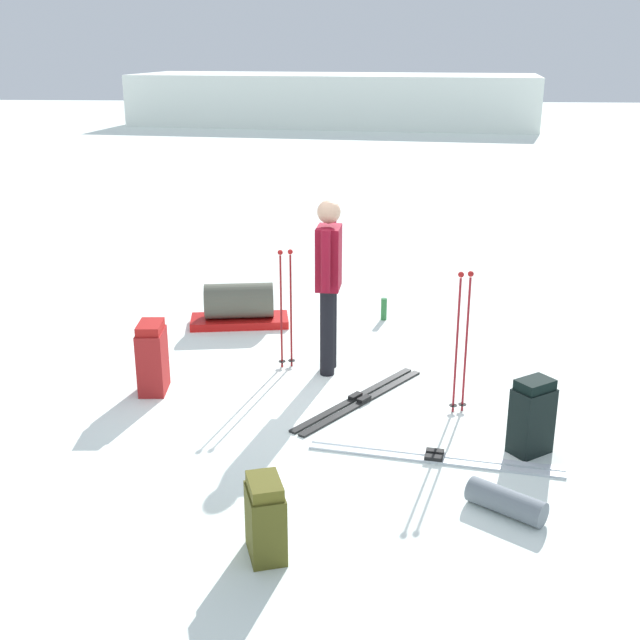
% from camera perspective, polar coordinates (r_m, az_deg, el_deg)
% --- Properties ---
extents(ground_plane, '(80.00, 80.00, 0.00)m').
position_cam_1_polar(ground_plane, '(7.41, 0.00, -5.12)').
color(ground_plane, white).
extents(distant_snow_ridge, '(16.37, 6.92, 1.95)m').
position_cam_1_polar(distant_snow_ridge, '(33.08, 1.05, 15.60)').
color(distant_snow_ridge, white).
rests_on(distant_snow_ridge, ground_plane).
extents(skier_standing, '(0.24, 0.57, 1.70)m').
position_cam_1_polar(skier_standing, '(7.55, 0.63, 3.07)').
color(skier_standing, black).
rests_on(skier_standing, ground_plane).
extents(ski_pair_near, '(1.98, 0.52, 0.05)m').
position_cam_1_polar(ski_pair_near, '(6.32, 8.22, -9.75)').
color(ski_pair_near, silver).
rests_on(ski_pair_near, ground_plane).
extents(ski_pair_far, '(1.16, 1.51, 0.05)m').
position_cam_1_polar(ski_pair_far, '(7.22, 2.87, -5.74)').
color(ski_pair_far, black).
rests_on(ski_pair_far, ground_plane).
extents(backpack_large_dark, '(0.30, 0.38, 0.53)m').
position_cam_1_polar(backpack_large_dark, '(5.09, -3.95, -14.08)').
color(backpack_large_dark, '#4D4C19').
rests_on(backpack_large_dark, ground_plane).
extents(backpack_bright, '(0.38, 0.36, 0.62)m').
position_cam_1_polar(backpack_bright, '(6.44, 15.01, -6.77)').
color(backpack_bright, black).
rests_on(backpack_bright, ground_plane).
extents(backpack_small_spare, '(0.26, 0.39, 0.67)m').
position_cam_1_polar(backpack_small_spare, '(7.45, -11.98, -2.69)').
color(backpack_small_spare, maroon).
rests_on(backpack_small_spare, ground_plane).
extents(ski_poles_planted_near, '(0.16, 0.10, 1.21)m').
position_cam_1_polar(ski_poles_planted_near, '(7.73, -2.47, 1.26)').
color(ski_poles_planted_near, maroon).
rests_on(ski_poles_planted_near, ground_plane).
extents(ski_poles_planted_far, '(0.15, 0.09, 1.28)m').
position_cam_1_polar(ski_poles_planted_far, '(6.85, 10.19, -1.11)').
color(ski_poles_planted_far, maroon).
rests_on(ski_poles_planted_far, ground_plane).
extents(gear_sled, '(1.17, 0.61, 0.49)m').
position_cam_1_polar(gear_sled, '(9.10, -5.84, 1.00)').
color(gear_sled, red).
rests_on(gear_sled, ground_plane).
extents(sleeping_mat_rolled, '(0.55, 0.47, 0.18)m').
position_cam_1_polar(sleeping_mat_rolled, '(5.71, 13.24, -12.61)').
color(sleeping_mat_rolled, slate).
rests_on(sleeping_mat_rolled, ground_plane).
extents(thermos_bottle, '(0.07, 0.07, 0.26)m').
position_cam_1_polar(thermos_bottle, '(9.28, 4.62, 0.79)').
color(thermos_bottle, '#276D33').
rests_on(thermos_bottle, ground_plane).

